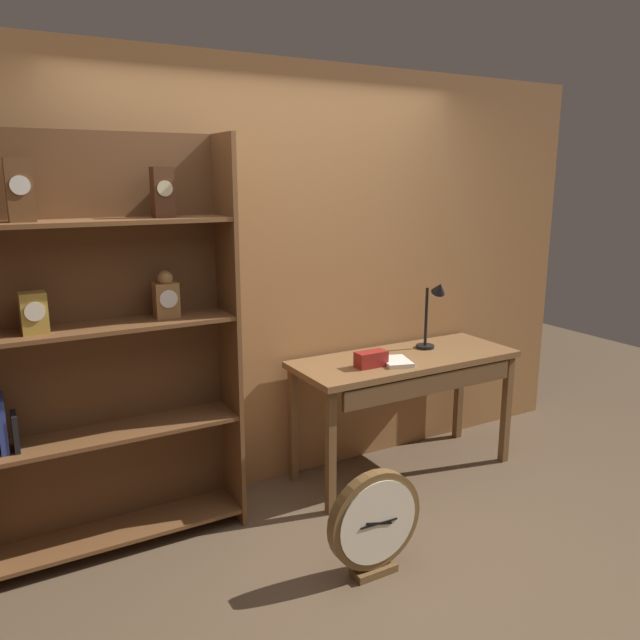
# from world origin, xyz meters

# --- Properties ---
(ground_plane) EXTENTS (10.00, 10.00, 0.00)m
(ground_plane) POSITION_xyz_m (0.00, 0.00, 0.00)
(ground_plane) COLOR brown
(back_wood_panel) EXTENTS (4.80, 0.05, 2.60)m
(back_wood_panel) POSITION_xyz_m (0.00, 1.33, 1.30)
(back_wood_panel) COLOR #9E6B3D
(back_wood_panel) RESTS_ON ground
(bookshelf) EXTENTS (1.33, 0.30, 2.15)m
(bookshelf) POSITION_xyz_m (-1.11, 1.06, 1.07)
(bookshelf) COLOR brown
(bookshelf) RESTS_ON ground
(workbench) EXTENTS (1.49, 0.57, 0.80)m
(workbench) POSITION_xyz_m (0.75, 0.96, 0.70)
(workbench) COLOR brown
(workbench) RESTS_ON ground
(desk_lamp) EXTENTS (0.18, 0.18, 0.47)m
(desk_lamp) POSITION_xyz_m (1.02, 1.05, 1.07)
(desk_lamp) COLOR black
(desk_lamp) RESTS_ON workbench
(toolbox_small) EXTENTS (0.20, 0.10, 0.10)m
(toolbox_small) POSITION_xyz_m (0.43, 0.91, 0.85)
(toolbox_small) COLOR maroon
(toolbox_small) RESTS_ON workbench
(open_repair_manual) EXTENTS (0.22, 0.26, 0.02)m
(open_repair_manual) POSITION_xyz_m (0.60, 0.88, 0.81)
(open_repair_manual) COLOR silver
(open_repair_manual) RESTS_ON workbench
(round_clock_large) EXTENTS (0.51, 0.11, 0.55)m
(round_clock_large) POSITION_xyz_m (-0.05, 0.15, 0.28)
(round_clock_large) COLOR brown
(round_clock_large) RESTS_ON ground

